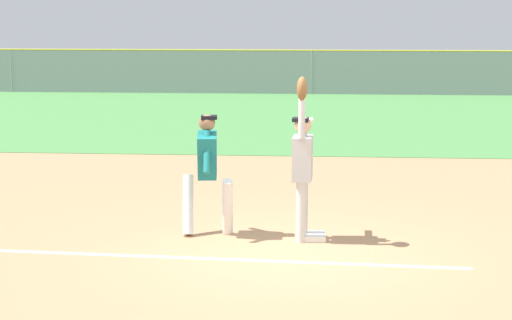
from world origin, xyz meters
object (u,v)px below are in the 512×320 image
object	(u,v)px
first_base	(311,236)
parked_car_silver	(212,69)
parked_car_red	(311,70)
baseball	(311,120)
fielder	(302,161)
parked_car_blue	(415,70)
runner	(207,166)
parked_car_black	(95,69)

from	to	relation	value
first_base	parked_car_silver	distance (m)	26.11
parked_car_red	first_base	bearing A→B (deg)	-90.22
parked_car_red	baseball	bearing A→B (deg)	-90.27
fielder	parked_car_blue	world-z (taller)	fielder
runner	parked_car_silver	bearing A→B (deg)	91.08
fielder	parked_car_red	world-z (taller)	fielder
runner	parked_car_silver	distance (m)	25.76
parked_car_silver	parked_car_red	world-z (taller)	same
baseball	parked_car_red	bearing A→B (deg)	90.69
first_base	parked_car_black	bearing A→B (deg)	111.27
fielder	parked_car_blue	xyz separation A→B (m)	(4.29, 25.68, -0.45)
parked_car_black	parked_car_blue	world-z (taller)	same
runner	parked_car_red	xyz separation A→B (m)	(1.14, 24.86, -0.32)
fielder	parked_car_silver	xyz separation A→B (m)	(-4.54, 25.73, -0.45)
parked_car_silver	parked_car_red	bearing A→B (deg)	-15.54
parked_car_silver	parked_car_black	bearing A→B (deg)	179.18
first_base	parked_car_blue	world-z (taller)	parked_car_blue
runner	parked_car_black	bearing A→B (deg)	102.31
parked_car_black	fielder	bearing A→B (deg)	-66.73
fielder	parked_car_black	world-z (taller)	fielder
fielder	parked_car_black	xyz separation A→B (m)	(-9.66, 25.23, -0.45)
parked_car_black	runner	bearing A→B (deg)	-69.28
runner	parked_car_silver	world-z (taller)	runner
fielder	parked_car_black	distance (m)	27.02
baseball	parked_car_blue	size ratio (longest dim) A/B	0.02
fielder	runner	xyz separation A→B (m)	(-1.33, 0.18, -0.12)
parked_car_black	parked_car_silver	bearing A→B (deg)	7.91
parked_car_blue	runner	bearing A→B (deg)	-107.79
first_base	runner	world-z (taller)	runner
first_base	baseball	bearing A→B (deg)	-106.53
baseball	parked_car_silver	size ratio (longest dim) A/B	0.02
baseball	parked_car_black	distance (m)	27.09
parked_car_black	parked_car_red	distance (m)	9.48
fielder	baseball	distance (m)	0.57
runner	parked_car_blue	bearing A→B (deg)	71.49
baseball	parked_car_red	distance (m)	25.07
baseball	parked_car_silver	world-z (taller)	baseball
fielder	parked_car_silver	world-z (taller)	fielder
baseball	parked_car_red	xyz separation A→B (m)	(-0.30, 25.04, -1.01)
fielder	parked_car_black	size ratio (longest dim) A/B	0.51
first_base	baseball	size ratio (longest dim) A/B	5.14
first_base	parked_car_black	xyz separation A→B (m)	(-9.80, 25.17, 0.63)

